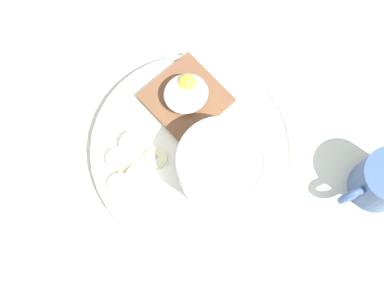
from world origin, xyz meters
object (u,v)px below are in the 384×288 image
(banana_slice_left, at_px, (133,144))
(banana_slice_inner, at_px, (119,184))
(banana_slice_back, at_px, (157,158))
(banana_slice_right, at_px, (119,159))
(toast_slice, at_px, (186,98))
(poached_egg, at_px, (186,92))
(oatmeal_bowl, at_px, (221,165))
(coffee_mug, at_px, (382,181))
(banana_slice_front, at_px, (139,177))

(banana_slice_left, distance_m, banana_slice_inner, 0.06)
(banana_slice_back, distance_m, banana_slice_right, 0.05)
(toast_slice, xyz_separation_m, banana_slice_inner, (0.14, 0.08, -0.00))
(toast_slice, height_order, poached_egg, poached_egg)
(toast_slice, relative_size, poached_egg, 2.00)
(poached_egg, distance_m, banana_slice_right, 0.13)
(oatmeal_bowl, height_order, toast_slice, oatmeal_bowl)
(poached_egg, height_order, banana_slice_back, poached_egg)
(banana_slice_right, height_order, banana_slice_inner, same)
(coffee_mug, bearing_deg, oatmeal_bowl, -30.69)
(banana_slice_front, xyz_separation_m, banana_slice_inner, (0.03, -0.00, -0.00))
(toast_slice, xyz_separation_m, poached_egg, (-0.00, -0.00, 0.02))
(banana_slice_front, xyz_separation_m, coffee_mug, (-0.29, 0.15, 0.02))
(poached_egg, xyz_separation_m, banana_slice_back, (0.07, 0.06, -0.02))
(banana_slice_front, xyz_separation_m, banana_slice_left, (-0.01, -0.05, 0.00))
(oatmeal_bowl, xyz_separation_m, banana_slice_right, (0.12, -0.07, -0.03))
(poached_egg, distance_m, banana_slice_front, 0.13)
(oatmeal_bowl, height_order, banana_slice_right, oatmeal_bowl)
(banana_slice_front, relative_size, banana_slice_inner, 1.07)
(poached_egg, height_order, banana_slice_front, poached_egg)
(banana_slice_right, xyz_separation_m, coffee_mug, (-0.30, 0.18, 0.02))
(banana_slice_left, bearing_deg, poached_egg, -161.26)
(banana_slice_left, bearing_deg, banana_slice_right, 22.76)
(banana_slice_back, bearing_deg, banana_slice_right, -22.43)
(oatmeal_bowl, distance_m, banana_slice_left, 0.13)
(banana_slice_back, bearing_deg, poached_egg, -139.65)
(oatmeal_bowl, xyz_separation_m, poached_egg, (-0.00, -0.12, -0.01))
(toast_slice, relative_size, banana_slice_back, 3.08)
(oatmeal_bowl, relative_size, banana_slice_inner, 3.01)
(banana_slice_back, bearing_deg, coffee_mug, 147.66)
(oatmeal_bowl, relative_size, banana_slice_left, 2.39)
(banana_slice_inner, bearing_deg, oatmeal_bowl, 163.43)
(toast_slice, height_order, banana_slice_back, same)
(banana_slice_right, distance_m, coffee_mug, 0.35)
(banana_slice_front, distance_m, banana_slice_back, 0.04)
(oatmeal_bowl, xyz_separation_m, banana_slice_left, (0.09, -0.08, -0.02))
(banana_slice_back, xyz_separation_m, banana_slice_right, (0.05, -0.02, 0.00))
(toast_slice, height_order, banana_slice_right, banana_slice_right)
(toast_slice, relative_size, banana_slice_front, 3.03)
(coffee_mug, bearing_deg, poached_egg, -51.31)
(oatmeal_bowl, height_order, poached_egg, oatmeal_bowl)
(banana_slice_front, distance_m, banana_slice_left, 0.05)
(poached_egg, relative_size, banana_slice_back, 1.54)
(toast_slice, bearing_deg, poached_egg, -123.04)
(toast_slice, xyz_separation_m, coffee_mug, (-0.18, 0.22, 0.02))
(toast_slice, bearing_deg, coffee_mug, 129.03)
(poached_egg, bearing_deg, banana_slice_right, 19.60)
(banana_slice_left, relative_size, banana_slice_back, 1.20)
(poached_egg, distance_m, coffee_mug, 0.29)
(oatmeal_bowl, relative_size, banana_slice_front, 2.82)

